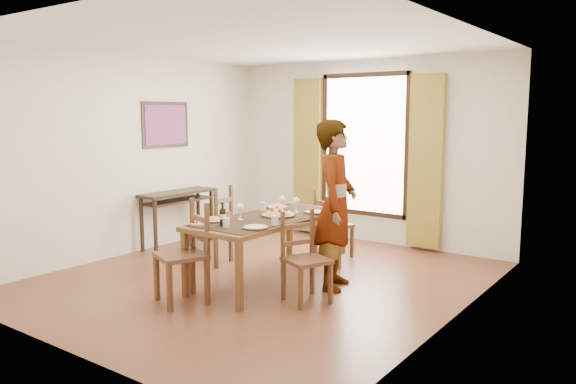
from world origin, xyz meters
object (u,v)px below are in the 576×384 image
Objects in this scene: dining_table at (268,222)px; console_table at (178,199)px; pasta_platter at (278,212)px; man at (336,205)px.

console_table is at bearing 163.55° from dining_table.
pasta_platter is (2.23, -0.54, 0.12)m from console_table.
man reaches higher than console_table.
pasta_platter is (-0.64, -0.18, -0.12)m from man.
console_table is 2.24m from dining_table.
console_table is at bearing 166.30° from pasta_platter.
man is (0.72, 0.28, 0.23)m from dining_table.
dining_table is (2.15, -0.63, 0.01)m from console_table.
man is at bearing 20.88° from dining_table.
dining_table is 0.81m from man.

